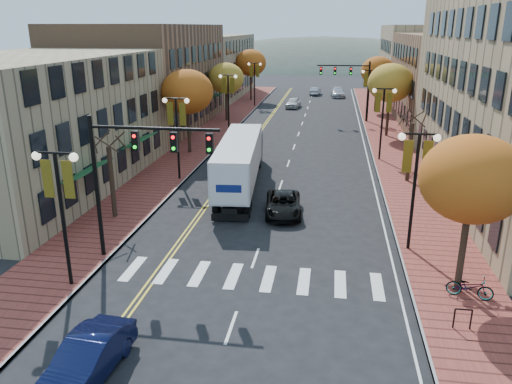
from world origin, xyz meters
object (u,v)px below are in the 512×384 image
at_px(navy_sedan, 87,359).
at_px(bicycle, 470,287).
at_px(black_suv, 283,204).
at_px(semi_truck, 241,158).

bearing_deg(navy_sedan, bicycle, 31.23).
xyz_separation_m(navy_sedan, black_suv, (4.73, 15.66, -0.07)).
bearing_deg(black_suv, bicycle, -51.79).
relative_size(navy_sedan, black_suv, 0.93).
height_order(semi_truck, navy_sedan, semi_truck).
xyz_separation_m(semi_truck, navy_sedan, (-1.25, -20.57, -1.42)).
height_order(semi_truck, black_suv, semi_truck).
xyz_separation_m(black_suv, bicycle, (8.58, -8.82, 0.01)).
distance_m(navy_sedan, bicycle, 14.97).
bearing_deg(navy_sedan, semi_truck, 90.58).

